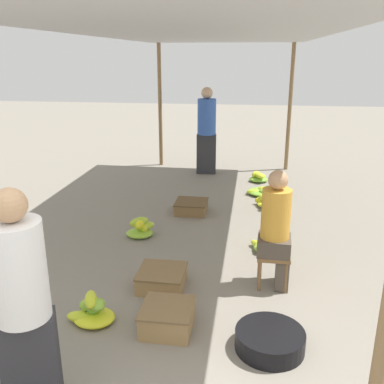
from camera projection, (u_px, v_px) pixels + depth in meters
name	position (u px, v px, depth m)	size (l,w,h in m)	color
canopy_post_back_left	(160.00, 106.00, 9.28)	(0.08, 0.08, 2.61)	olive
canopy_post_back_right	(290.00, 108.00, 8.90)	(0.08, 0.08, 2.61)	olive
canopy_tarp	(205.00, 33.00, 5.31)	(3.16, 7.56, 0.04)	#B2B2B7
vendor_foreground	(23.00, 305.00, 2.74)	(0.45, 0.45, 1.63)	#2D2D33
stool	(273.00, 259.00, 4.52)	(0.34, 0.34, 0.38)	brown
vendor_seated	(277.00, 228.00, 4.41)	(0.36, 0.36, 1.28)	#4C4238
basin_black	(270.00, 340.00, 3.59)	(0.59, 0.59, 0.17)	black
banana_pile_left_0	(92.00, 311.00, 3.95)	(0.45, 0.34, 0.29)	#82B835
banana_pile_left_1	(141.00, 228.00, 5.82)	(0.39, 0.39, 0.28)	#ACC92D
banana_pile_right_0	(268.00, 244.00, 5.38)	(0.48, 0.39, 0.25)	#A8C82E
banana_pile_right_1	(269.00, 201.00, 6.97)	(0.48, 0.51, 0.21)	yellow
banana_pile_right_2	(264.00, 192.00, 7.57)	(0.60, 0.52, 0.15)	#B7CE2B
banana_pile_right_3	(259.00, 177.00, 8.38)	(0.36, 0.51, 0.21)	#BACF2B
crate_near	(191.00, 207.00, 6.72)	(0.50, 0.50, 0.18)	brown
crate_mid	(162.00, 278.00, 4.55)	(0.49, 0.49, 0.20)	#9E7A4C
crate_far	(167.00, 318.00, 3.84)	(0.46, 0.46, 0.23)	#9E7A4C
shopper_walking_mid	(207.00, 130.00, 8.73)	(0.40, 0.39, 1.76)	#2D2D33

